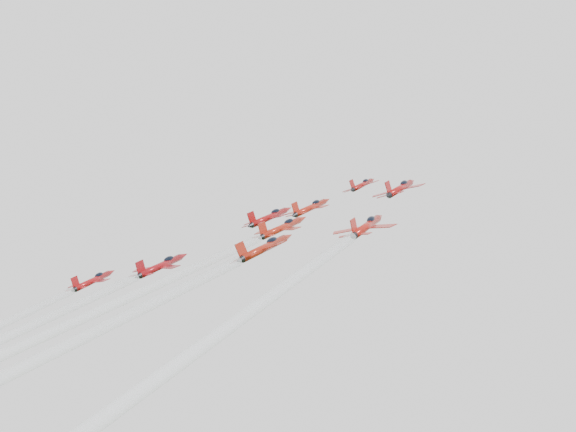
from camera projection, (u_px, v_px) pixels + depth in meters
The scene contains 7 objects.
jet_lead at pixel (363, 184), 166.33m from camera, with size 8.60×11.09×6.72m.
jet_row2_left at pixel (270, 217), 156.06m from camera, with size 10.43×13.45×8.16m.
jet_row2_center at pixel (311, 207), 152.29m from camera, with size 9.57×12.34×7.48m.
jet_row2_right at pixel (401, 188), 142.58m from camera, with size 10.16×13.10×7.95m.
jet_center at pixel (89, 326), 96.52m from camera, with size 9.59×91.61×51.35m.
jet_rear_right at pixel (4, 386), 77.69m from camera, with size 10.09×96.40×54.03m.
jet_rear_farright at pixel (162, 352), 73.46m from camera, with size 9.42×90.00×50.45m.
Camera 1 is at (76.84, -109.97, 92.92)m, focal length 50.00 mm.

